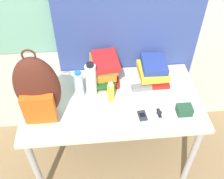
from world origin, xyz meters
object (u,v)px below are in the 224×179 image
book_stack_center (153,71)px  sunscreen_bottle (111,92)px  backpack (38,90)px  camera_pouch (184,110)px  sports_bottle (91,80)px  wristwatch (159,113)px  water_bottle (79,85)px  book_stack_left (104,69)px  sunglasses_case (142,87)px  cell_phone (142,116)px

book_stack_center → sunscreen_bottle: bearing=-150.3°
backpack → camera_pouch: bearing=-4.5°
backpack → sports_bottle: backpack is taller
sunscreen_bottle → wristwatch: 0.37m
backpack → wristwatch: (0.80, -0.06, -0.23)m
camera_pouch → sunscreen_bottle: bearing=160.5°
sports_bottle → water_bottle: bearing=-179.0°
backpack → sunscreen_bottle: 0.51m
book_stack_left → sunglasses_case: bearing=-23.9°
water_bottle → sports_bottle: size_ratio=0.79×
sports_bottle → sunscreen_bottle: 0.16m
book_stack_center → sports_bottle: 0.51m
book_stack_left → book_stack_center: bearing=-0.9°
wristwatch → backpack: bearing=175.4°
water_bottle → wristwatch: bearing=-22.5°
wristwatch → camera_pouch: bearing=-4.1°
backpack → camera_pouch: backpack is taller
wristwatch → book_stack_left: bearing=133.7°
book_stack_center → cell_phone: 0.41m
book_stack_left → water_bottle: bearing=-143.4°
water_bottle → camera_pouch: water_bottle is taller
sunglasses_case → camera_pouch: (0.25, -0.26, 0.01)m
backpack → wristwatch: size_ratio=6.58×
book_stack_left → camera_pouch: 0.66m
backpack → sunscreen_bottle: backpack is taller
cell_phone → book_stack_center: bearing=68.7°
backpack → water_bottle: (0.25, 0.16, -0.13)m
wristwatch → book_stack_center: bearing=85.9°
book_stack_left → cell_phone: bearing=-59.1°
cell_phone → sports_bottle: bearing=143.9°
water_bottle → wristwatch: (0.55, -0.23, -0.11)m
cell_phone → water_bottle: bearing=150.1°
book_stack_center → wristwatch: book_stack_center is taller
sports_bottle → sunscreen_bottle: size_ratio=1.80×
sunscreen_bottle → sunglasses_case: (0.24, 0.09, -0.06)m
sports_bottle → sunglasses_case: sports_bottle is taller
water_bottle → book_stack_center: bearing=13.5°
backpack → sports_bottle: (0.34, 0.16, -0.09)m
backpack → sunglasses_case: size_ratio=3.55×
cell_phone → wristwatch: cell_phone is taller
sunscreen_bottle → cell_phone: (0.20, -0.18, -0.07)m
book_stack_left → wristwatch: book_stack_left is taller
camera_pouch → wristwatch: 0.17m
book_stack_left → backpack: bearing=-145.3°
sports_bottle → sunglasses_case: size_ratio=1.92×
sunscreen_bottle → sunglasses_case: size_ratio=1.06×
sports_bottle → wristwatch: sports_bottle is taller
book_stack_left → camera_pouch: book_stack_left is taller
camera_pouch → cell_phone: bearing=-179.1°
cell_phone → camera_pouch: (0.29, 0.00, 0.02)m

